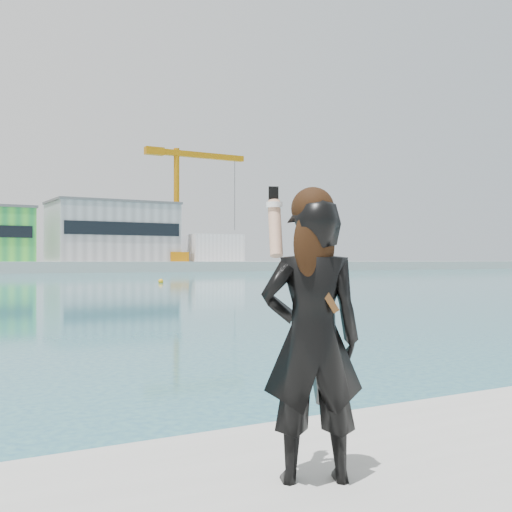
% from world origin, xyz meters
% --- Properties ---
extents(warehouse_grey_right, '(25.50, 15.35, 12.50)m').
position_xyz_m(warehouse_grey_right, '(40.00, 127.98, 8.26)').
color(warehouse_grey_right, gray).
rests_on(warehouse_grey_right, far_quay).
extents(ancillary_shed, '(12.00, 10.00, 6.00)m').
position_xyz_m(ancillary_shed, '(62.00, 126.00, 5.00)').
color(ancillary_shed, silver).
rests_on(ancillary_shed, far_quay).
extents(dock_crane, '(23.00, 4.00, 24.00)m').
position_xyz_m(dock_crane, '(53.20, 122.00, 15.07)').
color(dock_crane, '#C3750B').
rests_on(dock_crane, far_quay).
extents(flagpole_right, '(1.28, 0.16, 8.00)m').
position_xyz_m(flagpole_right, '(22.09, 121.00, 6.54)').
color(flagpole_right, silver).
rests_on(flagpole_right, far_quay).
extents(buoy_near, '(0.50, 0.50, 0.50)m').
position_xyz_m(buoy_near, '(21.84, 55.17, 0.00)').
color(buoy_near, '#EEA30C').
rests_on(buoy_near, ground).
extents(woman, '(0.76, 0.65, 1.86)m').
position_xyz_m(woman, '(0.72, -0.39, 1.74)').
color(woman, black).
rests_on(woman, near_quay).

